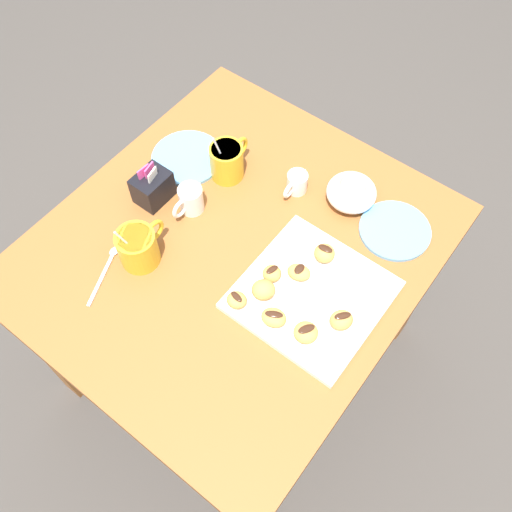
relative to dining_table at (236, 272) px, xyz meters
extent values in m
plane|color=#423D38|center=(0.00, 0.00, -0.58)|extent=(8.00, 8.00, 0.00)
cube|color=#935628|center=(0.00, 0.00, 0.11)|extent=(0.94, 0.85, 0.04)
cube|color=#935628|center=(0.41, -0.36, -0.24)|extent=(0.07, 0.07, 0.67)
cube|color=#935628|center=(-0.41, 0.36, -0.24)|extent=(0.07, 0.07, 0.67)
cube|color=#935628|center=(0.41, 0.36, -0.24)|extent=(0.07, 0.07, 0.67)
cube|color=white|center=(0.00, -0.22, 0.14)|extent=(0.31, 0.31, 0.02)
cylinder|color=gold|center=(-0.16, 0.15, 0.18)|extent=(0.09, 0.09, 0.09)
torus|color=gold|center=(-0.11, 0.15, 0.18)|extent=(0.06, 0.01, 0.06)
cylinder|color=#331E11|center=(-0.16, 0.15, 0.22)|extent=(0.08, 0.08, 0.01)
cylinder|color=silver|center=(-0.18, 0.15, 0.21)|extent=(0.04, 0.03, 0.12)
cylinder|color=gold|center=(0.16, 0.15, 0.18)|extent=(0.09, 0.09, 0.10)
torus|color=gold|center=(0.21, 0.15, 0.18)|extent=(0.06, 0.01, 0.06)
cylinder|color=#331E11|center=(0.16, 0.15, 0.22)|extent=(0.07, 0.07, 0.01)
cylinder|color=silver|center=(0.14, 0.15, 0.21)|extent=(0.03, 0.03, 0.13)
cylinder|color=white|center=(0.02, 0.15, 0.17)|extent=(0.06, 0.06, 0.07)
cone|color=white|center=(0.05, 0.15, 0.19)|extent=(0.02, 0.02, 0.02)
torus|color=white|center=(-0.02, 0.15, 0.17)|extent=(0.05, 0.01, 0.05)
cylinder|color=white|center=(0.02, 0.15, 0.20)|extent=(0.05, 0.05, 0.01)
cube|color=black|center=(-0.01, 0.25, 0.17)|extent=(0.09, 0.07, 0.08)
cube|color=white|center=(-0.01, 0.24, 0.22)|extent=(0.04, 0.01, 0.03)
cube|color=#EA4C93|center=(-0.01, 0.26, 0.22)|extent=(0.04, 0.01, 0.03)
cube|color=#EA4C93|center=(0.00, 0.25, 0.22)|extent=(0.04, 0.01, 0.03)
ellipsoid|color=white|center=(0.28, -0.15, 0.16)|extent=(0.12, 0.12, 0.07)
sphere|color=beige|center=(0.28, -0.15, 0.19)|extent=(0.07, 0.07, 0.07)
ellipsoid|color=green|center=(0.29, -0.15, 0.21)|extent=(0.03, 0.03, 0.02)
cylinder|color=white|center=(0.23, -0.02, 0.16)|extent=(0.05, 0.05, 0.05)
cone|color=white|center=(0.25, -0.02, 0.17)|extent=(0.02, 0.02, 0.02)
torus|color=white|center=(0.19, -0.02, 0.16)|extent=(0.04, 0.01, 0.04)
cylinder|color=#381E11|center=(0.23, -0.02, 0.18)|extent=(0.04, 0.04, 0.01)
cylinder|color=#66A8DB|center=(0.14, 0.27, 0.13)|extent=(0.19, 0.19, 0.01)
cylinder|color=#66A8DB|center=(0.27, -0.28, 0.13)|extent=(0.17, 0.17, 0.01)
cube|color=silver|center=(-0.26, 0.18, 0.13)|extent=(0.14, 0.06, 0.00)
ellipsoid|color=silver|center=(-0.19, 0.21, 0.13)|extent=(0.03, 0.02, 0.01)
ellipsoid|color=#D19347|center=(-0.12, -0.11, 0.16)|extent=(0.05, 0.06, 0.03)
ellipsoid|color=#381E11|center=(-0.12, -0.11, 0.18)|extent=(0.02, 0.03, 0.00)
ellipsoid|color=#D19347|center=(0.02, -0.17, 0.16)|extent=(0.05, 0.06, 0.03)
ellipsoid|color=#381E11|center=(0.02, -0.17, 0.18)|extent=(0.03, 0.02, 0.00)
ellipsoid|color=#D19347|center=(-0.07, -0.14, 0.16)|extent=(0.07, 0.07, 0.04)
ellipsoid|color=#D19347|center=(-0.02, -0.13, 0.16)|extent=(0.06, 0.06, 0.03)
ellipsoid|color=#381E11|center=(-0.02, -0.13, 0.18)|extent=(0.03, 0.02, 0.00)
ellipsoid|color=#D19347|center=(0.09, -0.19, 0.16)|extent=(0.06, 0.06, 0.04)
ellipsoid|color=#381E11|center=(0.09, -0.19, 0.18)|extent=(0.02, 0.04, 0.00)
ellipsoid|color=#D19347|center=(-0.11, -0.20, 0.16)|extent=(0.06, 0.07, 0.03)
ellipsoid|color=#381E11|center=(-0.11, -0.20, 0.18)|extent=(0.03, 0.04, 0.00)
ellipsoid|color=#D19347|center=(-0.02, -0.32, 0.16)|extent=(0.07, 0.07, 0.04)
ellipsoid|color=#381E11|center=(-0.02, -0.32, 0.19)|extent=(0.04, 0.04, 0.00)
ellipsoid|color=#D19347|center=(-0.09, -0.27, 0.16)|extent=(0.07, 0.07, 0.04)
ellipsoid|color=#381E11|center=(-0.09, -0.27, 0.18)|extent=(0.04, 0.03, 0.00)
camera|label=1|loc=(-0.54, -0.48, 1.26)|focal=39.24mm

